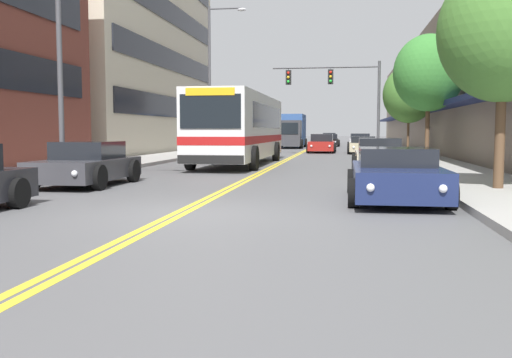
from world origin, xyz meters
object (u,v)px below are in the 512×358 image
Objects in this scene: car_navy_parked_right_foreground at (396,175)px; city_bus at (241,126)px; street_tree_right_near at (504,31)px; car_dark_grey_parked_left_far at (87,165)px; traffic_signal_mast at (340,88)px; car_champagne_parked_right_end at (379,157)px; car_white_parked_left_near at (229,146)px; car_silver_parked_right_far at (360,142)px; car_slate_blue_moving_lead at (329,139)px; fire_hydrant at (420,158)px; car_black_moving_second at (329,141)px; car_beige_parked_right_mid at (363,145)px; street_tree_right_far at (409,95)px; street_tree_right_mid at (429,73)px; street_lamp_left_far at (214,69)px; box_truck at (291,131)px; street_lamp_left_near at (68,28)px; car_red_moving_third at (322,144)px.

city_bus is at bearing 114.54° from car_navy_parked_right_foreground.
car_navy_parked_right_foreground is at bearing -148.13° from street_tree_right_near.
traffic_signal_mast reaches higher than car_dark_grey_parked_left_far.
city_bus is at bearing 143.23° from car_champagne_parked_right_end.
car_dark_grey_parked_left_far is at bearing -89.66° from car_white_parked_left_near.
car_dark_grey_parked_left_far is 10.77m from car_champagne_parked_right_end.
car_slate_blue_moving_lead is (-3.14, 21.69, -0.02)m from car_silver_parked_right_far.
traffic_signal_mast is (7.08, 21.38, 3.68)m from car_dark_grey_parked_left_far.
car_dark_grey_parked_left_far is 12.18m from fire_hydrant.
car_black_moving_second is at bearing 96.86° from fire_hydrant.
car_beige_parked_right_mid is 5.31m from traffic_signal_mast.
car_black_moving_second is (-2.80, 18.36, 0.01)m from car_beige_parked_right_mid.
street_tree_right_near is at bearing -90.27° from street_tree_right_far.
street_tree_right_mid is (11.51, -8.01, 3.80)m from car_white_parked_left_near.
car_navy_parked_right_foreground is at bearing -86.92° from car_slate_blue_moving_lead.
street_lamp_left_far is 1.52× the size of street_tree_right_mid.
fire_hydrant is at bearing -83.14° from car_black_moving_second.
car_black_moving_second is 25.00m from street_lamp_left_far.
street_tree_right_near reaches higher than car_champagne_parked_right_end.
city_bus reaches higher than car_slate_blue_moving_lead.
car_black_moving_second is 0.69× the size of box_truck.
street_tree_right_mid is at bearing 89.33° from street_tree_right_near.
street_lamp_left_far is (-6.23, -35.17, 4.80)m from car_slate_blue_moving_lead.
street_tree_right_near is at bearing -5.43° from street_lamp_left_near.
car_beige_parked_right_mid is at bearing 69.00° from street_lamp_left_near.
street_lamp_left_far is at bearing -100.32° from box_truck.
city_bus is 1.99× the size of street_tree_right_mid.
car_navy_parked_right_foreground is at bearing -69.73° from car_white_parked_left_near.
car_dark_grey_parked_left_far is (-2.54, -10.95, -1.22)m from city_bus.
street_lamp_left_near reaches higher than street_tree_right_near.
city_bus is 2.63× the size of car_beige_parked_right_mid.
car_red_moving_third is (3.21, 15.21, -1.20)m from city_bus.
traffic_signal_mast reaches higher than car_white_parked_left_near.
car_dark_grey_parked_left_far is at bearing -95.75° from car_slate_blue_moving_lead.
car_silver_parked_right_far is at bearing 94.37° from street_tree_right_near.
traffic_signal_mast reaches higher than car_black_moving_second.
car_navy_parked_right_foreground is at bearing -90.82° from car_champagne_parked_right_end.
street_lamp_left_near reaches higher than street_tree_right_far.
street_lamp_left_near is at bearing -104.13° from car_red_moving_third.
car_black_moving_second is at bearing 94.45° from car_champagne_parked_right_end.
street_lamp_left_far is 11.08× the size of fire_hydrant.
street_tree_right_near reaches higher than car_red_moving_third.
car_white_parked_left_near is 16.03m from box_truck.
city_bus is 1.31× the size of street_lamp_left_far.
city_bus is 7.78m from car_champagne_parked_right_end.
street_tree_right_near reaches higher than fire_hydrant.
street_tree_right_near is (4.15, -22.01, -0.26)m from traffic_signal_mast.
traffic_signal_mast reaches higher than car_slate_blue_moving_lead.
car_black_moving_second is 0.90× the size of street_tree_right_far.
traffic_signal_mast reaches higher than street_tree_right_near.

